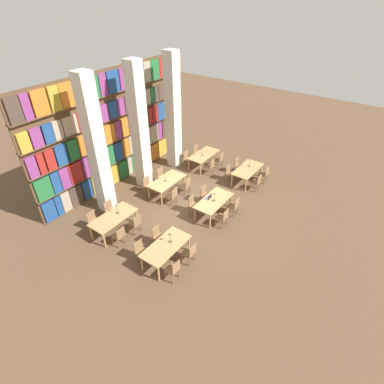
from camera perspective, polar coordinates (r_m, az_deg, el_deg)
The scene contains 42 objects.
ground_plane at distance 14.06m, azimuth -0.45°, elevation -2.07°, with size 40.00×40.00×0.00m, color brown.
bookshelf_bank at distance 15.25m, azimuth -13.59°, elevation 11.53°, with size 9.72×0.35×5.50m.
pillar_left at distance 12.75m, azimuth -17.73°, elevation 7.84°, with size 0.60×0.60×6.00m.
pillar_center at distance 14.19m, azimuth -9.99°, elevation 11.76°, with size 0.60×0.60×6.00m.
pillar_right at distance 15.88m, azimuth -3.64°, elevation 14.75°, with size 0.60×0.60×6.00m.
reading_table_0 at distance 10.99m, azimuth -4.99°, elevation -10.42°, with size 1.93×0.93×0.75m.
chair_0 at distance 10.52m, azimuth -3.55°, elevation -14.53°, with size 0.42×0.40×0.87m.
chair_1 at distance 11.25m, azimuth -9.68°, elevation -10.97°, with size 0.42×0.40×0.87m.
chair_2 at distance 11.03m, azimuth -0.39°, elevation -11.47°, with size 0.42×0.40×0.87m.
chair_3 at distance 11.72m, azimuth -6.43°, elevation -8.31°, with size 0.42×0.40×0.87m.
desk_lamp_0 at distance 10.85m, azimuth -4.20°, elevation -8.37°, with size 0.14×0.14×0.43m.
reading_table_1 at distance 13.05m, azimuth 4.17°, elevation -1.84°, with size 1.93×0.93×0.75m.
chair_4 at distance 12.56m, azimuth 5.90°, elevation -4.79°, with size 0.42×0.40×0.87m.
chair_5 at distance 13.18m, azimuth 0.28°, elevation -2.38°, with size 0.42×0.40×0.87m.
chair_6 at distance 13.24m, azimuth 8.03°, elevation -2.60°, with size 0.42×0.40×0.87m.
chair_7 at distance 13.82m, azimuth 2.58°, elevation -0.41°, with size 0.42×0.40×0.87m.
desk_lamp_1 at distance 12.80m, azimuth 4.25°, elevation -0.64°, with size 0.14×0.14×0.43m.
laptop at distance 13.08m, azimuth 3.14°, elevation -1.04°, with size 0.32×0.22×0.21m.
reading_table_2 at distance 15.52m, azimuth 10.53°, elevation 4.15°, with size 1.93×0.93×0.75m.
chair_8 at distance 15.01m, azimuth 12.20°, elevation 1.89°, with size 0.42×0.40×0.87m.
chair_9 at distance 15.53m, azimuth 7.21°, elevation 3.67°, with size 0.42×0.40×0.87m.
chair_10 at distance 15.75m, azimuth 13.64°, elevation 3.38°, with size 0.42×0.40×0.87m.
chair_11 at distance 16.25m, azimuth 8.83°, elevation 5.04°, with size 0.42×0.40×0.87m.
desk_lamp_2 at distance 15.55m, azimuth 10.97°, elevation 5.87°, with size 0.14×0.14×0.47m.
reading_table_3 at distance 12.54m, azimuth -14.72°, elevation -4.87°, with size 1.93×0.93×0.75m.
chair_12 at distance 12.00m, azimuth -13.70°, elevation -8.03°, with size 0.42×0.40×0.87m.
chair_13 at distance 12.97m, azimuth -18.23°, elevation -5.21°, with size 0.42×0.40×0.87m.
chair_14 at distance 12.42m, azimuth -10.71°, elevation -5.83°, with size 0.42×0.40×0.87m.
chair_15 at distance 13.36m, azimuth -15.31°, elevation -3.27°, with size 0.42×0.40×0.87m.
desk_lamp_3 at distance 12.45m, azimuth -14.16°, elevation -2.79°, with size 0.14×0.14×0.47m.
reading_table_4 at distance 14.38m, azimuth -4.82°, elevation 1.98°, with size 1.93×0.93×0.75m.
chair_16 at distance 13.76m, azimuth -3.72°, elevation -0.64°, with size 0.42×0.40×0.87m.
chair_17 at distance 14.61m, azimuth -8.34°, elevation 1.36°, with size 0.42×0.40×0.87m.
chair_18 at distance 14.43m, azimuth -1.16°, elevation 1.31°, with size 0.42×0.40×0.87m.
chair_19 at distance 15.24m, azimuth -5.72°, elevation 3.12°, with size 0.42×0.40×0.87m.
desk_lamp_4 at distance 14.12m, azimuth -5.16°, elevation 3.28°, with size 0.14×0.14×0.50m.
reading_table_5 at distance 16.64m, azimuth 2.24°, elevation 6.98°, with size 1.93×0.93×0.75m.
chair_20 at distance 16.02m, azimuth 3.49°, elevation 4.94°, with size 0.42×0.40×0.87m.
chair_21 at distance 16.75m, azimuth -0.87°, elevation 6.44°, with size 0.42×0.40×0.87m.
chair_22 at distance 16.72m, azimuth 5.23°, elevation 6.24°, with size 0.42×0.40×0.87m.
chair_23 at distance 17.43m, azimuth 0.96°, elevation 7.64°, with size 0.42×0.40×0.87m.
desk_lamp_5 at distance 16.33m, azimuth 1.94°, elevation 7.97°, with size 0.14×0.14×0.47m.
Camera 1 is at (-9.08, -6.61, 8.46)m, focal length 28.00 mm.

